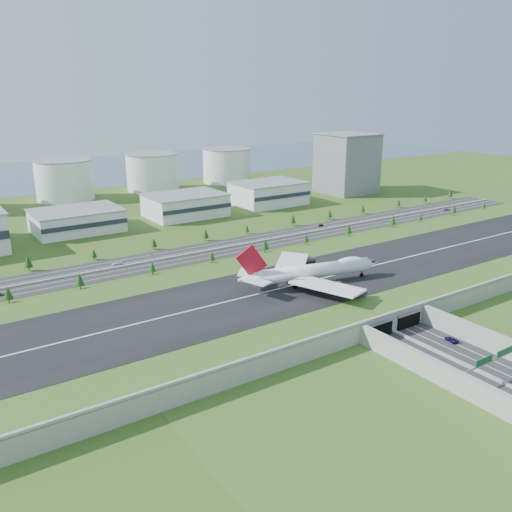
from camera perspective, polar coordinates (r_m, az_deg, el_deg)
ground at (r=266.90m, az=6.34°, el=-4.15°), size 1200.00×1200.00×0.00m
airfield_deck at (r=265.36m, az=6.38°, el=-3.32°), size 520.00×100.00×9.20m
underpass_road at (r=207.29m, az=24.65°, el=-11.30°), size 38.80×120.40×8.00m
sign_gantry_near at (r=207.65m, az=23.75°, el=-10.03°), size 38.70×0.70×9.80m
north_expressway at (r=340.70m, az=-3.96°, el=0.72°), size 560.00×36.00×0.12m
tree_row at (r=338.96m, az=-4.05°, el=1.46°), size 502.24×48.75×8.49m
hangar_mid_a at (r=402.19m, az=-18.34°, el=3.55°), size 58.00×42.00×15.00m
hangar_mid_b at (r=431.43m, az=-7.45°, el=5.32°), size 58.00×42.00×17.00m
hangar_mid_c at (r=471.45m, az=1.31°, el=6.60°), size 58.00×42.00×19.00m
office_tower at (r=531.96m, az=9.52°, el=9.56°), size 46.00×46.00×55.00m
fuel_tank_b at (r=520.62m, az=-19.52°, el=7.54°), size 50.00×50.00×35.00m
fuel_tank_c at (r=547.58m, az=-10.84°, el=8.65°), size 50.00×50.00×35.00m
fuel_tank_d at (r=585.74m, az=-3.10°, el=9.48°), size 50.00×50.00×35.00m
bay_water at (r=694.73m, az=-20.26°, el=8.23°), size 1200.00×260.00×0.06m
boeing_747 at (r=256.35m, az=5.83°, el=-1.59°), size 73.71×68.98×23.06m
car_0 at (r=203.32m, az=20.97°, el=-12.25°), size 2.10×4.19×1.37m
car_2 at (r=232.40m, az=19.88°, el=-8.26°), size 3.53×6.27×1.65m
car_4 at (r=292.04m, az=-25.29°, el=-3.67°), size 4.53×1.90×1.53m
car_5 at (r=399.28m, az=6.82°, el=3.23°), size 4.28×1.66×1.39m
car_6 at (r=475.33m, az=19.39°, el=4.66°), size 6.63×4.63×1.68m
car_7 at (r=320.00m, az=-14.47°, el=-0.76°), size 5.63×3.46×1.52m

